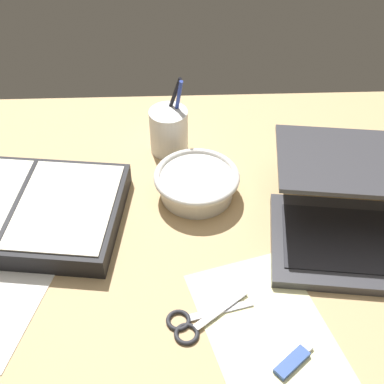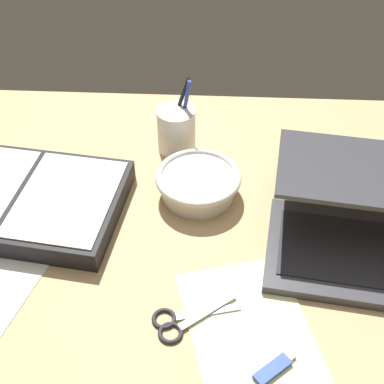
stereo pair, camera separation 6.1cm
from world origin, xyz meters
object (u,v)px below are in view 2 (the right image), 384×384
laptop (371,227)px  bowl (200,183)px  scissors (179,322)px  planner (24,200)px  pen_cup (178,129)px

laptop → bowl: laptop is taller
bowl → scissors: (-1.96, -29.24, -2.62)cm
planner → scissors: size_ratio=2.92×
laptop → planner: laptop is taller
bowl → pen_cup: 15.46cm
bowl → pen_cup: pen_cup is taller
laptop → planner: bearing=-178.2°
pen_cup → planner: 34.00cm
scissors → planner: bearing=116.2°
bowl → scissors: bearing=-93.8°
laptop → bowl: size_ratio=2.27×
pen_cup → planner: (-27.51, -19.80, -2.70)cm
laptop → bowl: (-29.66, 11.92, -1.96)cm
planner → scissors: planner is taller
pen_cup → bowl: bearing=-70.4°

